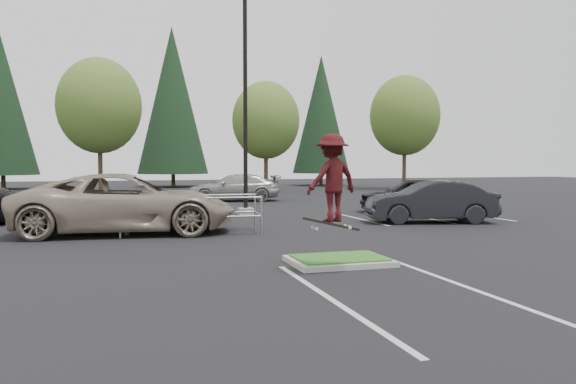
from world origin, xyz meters
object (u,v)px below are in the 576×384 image
object	(u,v)px
conif_a	(1,104)
conif_c	(321,114)
car_r_black	(412,195)
conif_b	(172,101)
car_l_tan	(126,203)
decid_d	(404,118)
light_pole	(245,109)
car_far_silver	(234,188)
car_r_charc	(430,202)
skateboarder	(331,179)
decid_b	(99,109)
cart_corral	(176,210)
decid_c	(266,123)

from	to	relation	value
conif_a	conif_c	xyz separation A→B (m)	(28.00, -0.50, -0.25)
car_r_black	conif_b	bearing A→B (deg)	-149.16
conif_a	conif_b	bearing A→B (deg)	2.05
car_l_tan	car_r_black	bearing A→B (deg)	-66.43
decid_d	conif_c	world-z (taller)	conif_c
conif_b	car_r_black	bearing A→B (deg)	-74.80
light_pole	car_far_silver	world-z (taller)	light_pole
car_l_tan	car_far_silver	size ratio (longest dim) A/B	1.28
conif_b	car_r_charc	xyz separation A→B (m)	(6.50, -33.50, -7.06)
decid_d	car_r_charc	distance (m)	26.51
light_pole	conif_c	bearing A→B (deg)	63.85
decid_d	car_l_tan	size ratio (longest dim) A/B	1.37
skateboarder	car_l_tan	size ratio (longest dim) A/B	0.29
decid_b	conif_b	distance (m)	11.78
light_pole	conif_b	bearing A→B (deg)	91.01
conif_b	car_r_black	xyz separation A→B (m)	(8.00, -29.45, -7.06)
conif_c	car_r_charc	bearing A→B (deg)	-102.99
decid_d	car_r_charc	size ratio (longest dim) A/B	1.97
light_pole	cart_corral	bearing A→B (deg)	-121.89
decid_b	conif_b	world-z (taller)	conif_b
decid_d	conif_c	bearing A→B (deg)	113.53
decid_b	car_r_black	world-z (taller)	decid_b
cart_corral	car_l_tan	bearing A→B (deg)	163.61
conif_a	car_r_black	xyz separation A→B (m)	(22.00, -28.95, -6.31)
decid_d	cart_corral	size ratio (longest dim) A/B	2.11
decid_d	light_pole	bearing A→B (deg)	-133.65
skateboarder	car_r_charc	distance (m)	10.74
light_pole	car_r_charc	distance (m)	8.67
light_pole	conif_b	distance (m)	28.69
car_r_charc	car_far_silver	xyz separation A→B (m)	(-4.82, 13.54, -0.01)
skateboarder	car_r_black	bearing A→B (deg)	-141.97
car_l_tan	conif_a	bearing A→B (deg)	21.68
decid_c	car_l_tan	bearing A→B (deg)	-114.68
decid_d	car_far_silver	xyz separation A→B (m)	(-16.31, -9.79, -5.13)
decid_c	conif_c	size ratio (longest dim) A/B	0.67
light_pole	car_r_black	size ratio (longest dim) A/B	2.18
decid_b	decid_d	distance (m)	24.00
decid_d	car_r_charc	world-z (taller)	decid_d
conif_c	car_r_black	bearing A→B (deg)	-101.91
cart_corral	car_r_black	world-z (taller)	car_r_black
decid_c	car_l_tan	world-z (taller)	decid_c
car_far_silver	skateboarder	bearing A→B (deg)	0.55
light_pole	conif_c	world-z (taller)	conif_c
decid_d	decid_c	bearing A→B (deg)	-177.61
decid_b	cart_corral	bearing A→B (deg)	-82.87
decid_b	car_r_black	distance (m)	24.57
decid_d	conif_b	distance (m)	20.76
decid_b	skateboarder	xyz separation A→B (m)	(5.43, -31.53, -4.10)
decid_b	car_r_black	size ratio (longest dim) A/B	2.08
conif_a	car_l_tan	size ratio (longest dim) A/B	1.89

